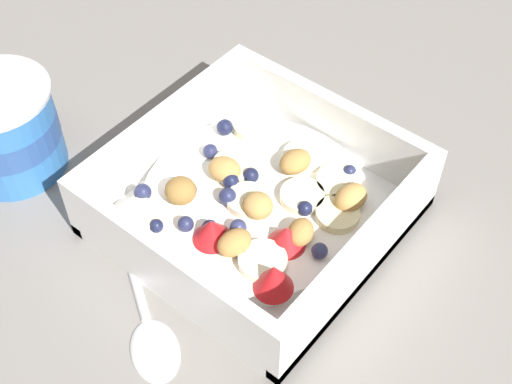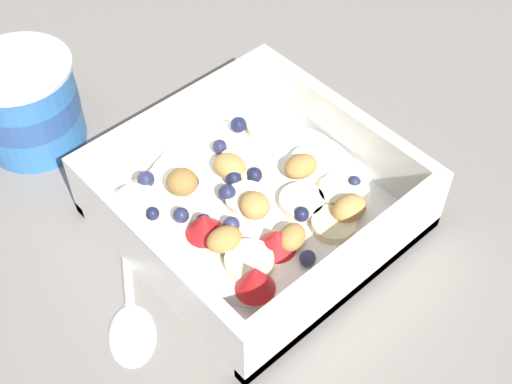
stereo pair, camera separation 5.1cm
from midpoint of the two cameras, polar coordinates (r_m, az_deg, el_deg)
ground_plane at (r=0.54m, az=-3.08°, el=-0.87°), size 2.40×2.40×0.00m
fruit_bowl at (r=0.51m, az=-2.77°, el=-1.12°), size 0.19×0.19×0.06m
spoon at (r=0.49m, az=-11.97°, el=-9.84°), size 0.11×0.16×0.01m
yogurt_cup at (r=0.58m, az=-22.03°, el=4.60°), size 0.09×0.09×0.08m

